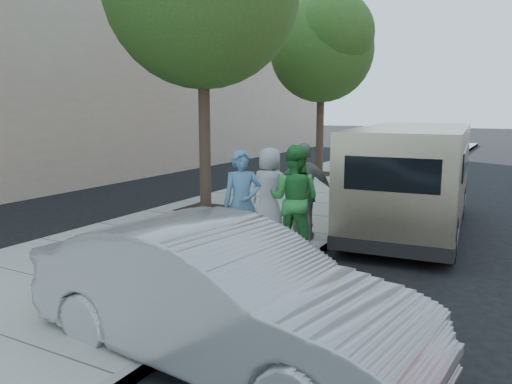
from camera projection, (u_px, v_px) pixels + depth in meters
ground at (235, 251)px, 9.34m from camera, size 120.00×120.00×0.00m
sidewalk at (191, 240)px, 9.80m from camera, size 5.00×60.00×0.15m
curb_face at (306, 258)px, 8.64m from camera, size 0.12×60.00×0.16m
tree_far at (323, 45)px, 18.22m from camera, size 3.92×3.80×6.49m
parking_meter at (300, 198)px, 8.66m from camera, size 0.29×0.19×1.33m
van at (413, 176)px, 10.71m from camera, size 2.48×6.21×2.25m
sedan at (221, 295)px, 5.18m from camera, size 4.63×2.03×1.48m
person_officer at (242, 203)px, 8.43m from camera, size 0.79×0.74×1.81m
person_green_shirt at (294, 199)px, 8.59m from camera, size 0.98×0.80×1.89m
person_gray_shirt at (269, 190)px, 10.09m from camera, size 0.86×0.58×1.72m
person_striped_polo at (304, 192)px, 9.45m from camera, size 1.17×0.74×1.85m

